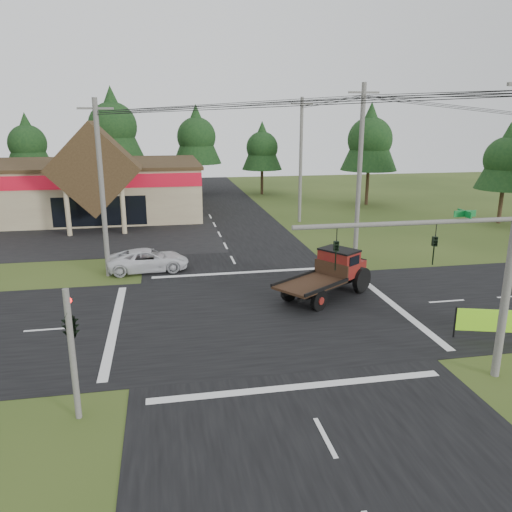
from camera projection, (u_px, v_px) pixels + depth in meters
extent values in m
plane|color=#314418|center=(261.00, 315.00, 24.58)|extent=(120.00, 120.00, 0.00)
cube|color=black|center=(261.00, 315.00, 24.58)|extent=(12.00, 120.00, 0.02)
cube|color=black|center=(261.00, 315.00, 24.57)|extent=(120.00, 12.00, 0.02)
cube|color=black|center=(45.00, 239.00, 40.09)|extent=(28.00, 14.00, 0.02)
cube|color=tan|center=(45.00, 190.00, 49.50)|extent=(30.00, 15.00, 5.00)
cube|color=#362616|center=(42.00, 164.00, 48.82)|extent=(30.40, 15.40, 0.30)
cube|color=#AC0D1F|center=(23.00, 183.00, 41.92)|extent=(30.00, 0.12, 1.20)
cube|color=#362616|center=(95.00, 169.00, 41.77)|extent=(7.78, 4.00, 7.78)
cylinder|color=tan|center=(68.00, 212.00, 40.64)|extent=(0.40, 0.40, 4.00)
cylinder|color=tan|center=(123.00, 210.00, 41.42)|extent=(0.40, 0.40, 4.00)
cube|color=black|center=(100.00, 211.00, 43.71)|extent=(8.00, 0.08, 2.60)
cylinder|color=#595651|center=(507.00, 287.00, 17.87)|extent=(0.24, 0.24, 7.00)
cylinder|color=#595651|center=(409.00, 223.00, 16.50)|extent=(8.00, 0.16, 0.16)
imported|color=black|center=(434.00, 251.00, 16.94)|extent=(0.16, 0.20, 1.00)
imported|color=black|center=(336.00, 256.00, 16.32)|extent=(0.16, 0.20, 1.00)
cube|color=#0C6626|center=(465.00, 214.00, 16.79)|extent=(0.80, 0.04, 0.22)
cylinder|color=#595651|center=(72.00, 356.00, 15.56)|extent=(0.20, 0.20, 4.40)
imported|color=black|center=(69.00, 308.00, 15.35)|extent=(0.53, 2.48, 1.00)
sphere|color=#FF0C0C|center=(69.00, 301.00, 15.44)|extent=(0.18, 0.18, 0.18)
cylinder|color=#595651|center=(102.00, 191.00, 29.34)|extent=(0.30, 0.30, 10.50)
cube|color=#595651|center=(95.00, 108.00, 28.11)|extent=(2.00, 0.12, 0.12)
cylinder|color=#595651|center=(359.00, 176.00, 32.05)|extent=(0.30, 0.30, 11.50)
cube|color=#595651|center=(364.00, 92.00, 30.68)|extent=(2.00, 0.12, 0.12)
cylinder|color=#595651|center=(301.00, 161.00, 45.35)|extent=(0.30, 0.30, 11.20)
cube|color=#595651|center=(302.00, 104.00, 44.02)|extent=(2.00, 0.12, 0.12)
cylinder|color=#332316|center=(32.00, 184.00, 60.36)|extent=(0.36, 0.36, 3.50)
cone|color=black|center=(27.00, 141.00, 59.02)|extent=(5.60, 5.60, 6.60)
sphere|color=black|center=(27.00, 143.00, 59.10)|extent=(4.40, 4.40, 4.40)
cylinder|color=#332316|center=(116.00, 178.00, 61.05)|extent=(0.36, 0.36, 4.55)
cone|color=black|center=(112.00, 123.00, 59.30)|extent=(7.28, 7.28, 8.58)
sphere|color=black|center=(113.00, 126.00, 59.41)|extent=(5.72, 5.72, 5.72)
cylinder|color=#332316|center=(198.00, 179.00, 63.86)|extent=(0.36, 0.36, 3.85)
cone|color=black|center=(196.00, 134.00, 62.39)|extent=(6.16, 6.16, 7.26)
sphere|color=black|center=(196.00, 137.00, 62.47)|extent=(4.84, 4.84, 4.84)
cylinder|color=#332316|center=(262.00, 182.00, 63.48)|extent=(0.36, 0.36, 3.15)
cone|color=black|center=(262.00, 145.00, 62.27)|extent=(5.04, 5.04, 5.94)
sphere|color=black|center=(262.00, 148.00, 62.34)|extent=(3.96, 3.96, 3.96)
cylinder|color=#332316|center=(367.00, 187.00, 55.69)|extent=(0.36, 0.36, 3.85)
cone|color=black|center=(370.00, 136.00, 54.21)|extent=(6.16, 6.16, 7.26)
sphere|color=black|center=(370.00, 139.00, 54.30)|extent=(4.84, 4.84, 4.84)
cylinder|color=#332316|center=(500.00, 206.00, 45.83)|extent=(0.36, 0.36, 3.15)
cone|color=black|center=(507.00, 156.00, 44.62)|extent=(5.04, 5.04, 5.94)
sphere|color=black|center=(507.00, 159.00, 44.69)|extent=(3.96, 3.96, 3.96)
imported|color=silver|center=(148.00, 260.00, 31.55)|extent=(5.20, 2.68, 1.40)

